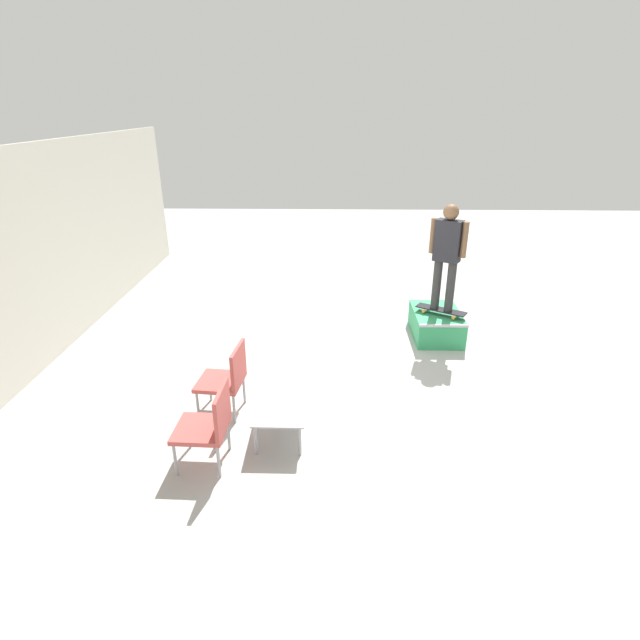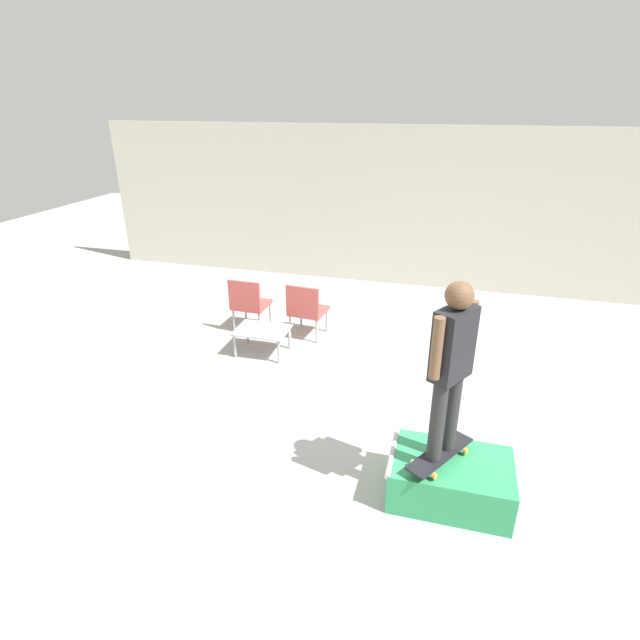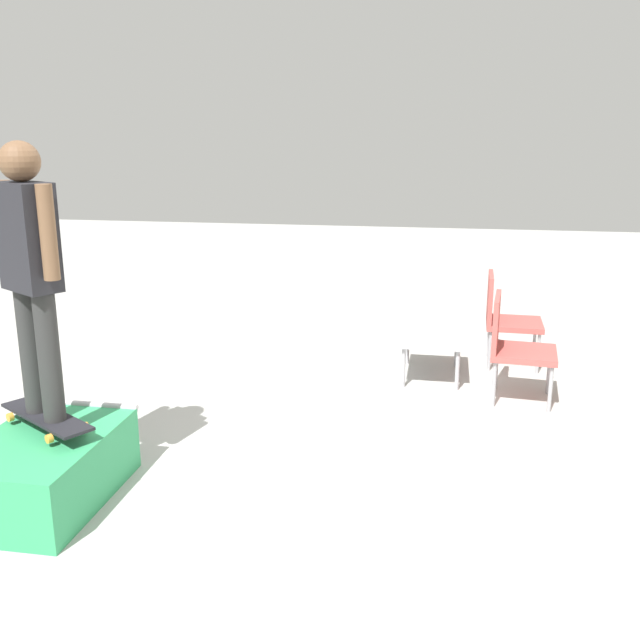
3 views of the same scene
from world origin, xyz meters
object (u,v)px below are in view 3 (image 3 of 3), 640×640
skateboard_on_ramp (46,417)px  person_skater (30,261)px  skate_ramp_box (45,469)px  coffee_table (432,341)px  patio_chair_right (513,343)px  patio_chair_left (505,315)px

skateboard_on_ramp → person_skater: size_ratio=0.47×
skate_ramp_box → skateboard_on_ramp: size_ratio=1.44×
skateboard_on_ramp → coffee_table: 3.47m
skate_ramp_box → person_skater: size_ratio=0.68×
person_skater → patio_chair_right: size_ratio=1.84×
coffee_table → patio_chair_left: (-0.48, 0.67, 0.16)m
coffee_table → patio_chair_left: patio_chair_left is taller
coffee_table → patio_chair_right: (0.47, 0.67, 0.16)m
skateboard_on_ramp → coffee_table: (-2.61, 2.28, -0.16)m
patio_chair_left → skate_ramp_box: bearing=139.6°
person_skater → patio_chair_right: 3.78m
skate_ramp_box → skateboard_on_ramp: (-0.12, -0.03, 0.29)m
skate_ramp_box → patio_chair_left: size_ratio=1.26×
skate_ramp_box → person_skater: (-0.12, -0.03, 1.26)m
skate_ramp_box → patio_chair_left: (-3.21, 2.93, 0.29)m
coffee_table → skateboard_on_ramp: bearing=-41.1°
coffee_table → patio_chair_right: bearing=55.4°
person_skater → patio_chair_left: size_ratio=1.84×
skate_ramp_box → patio_chair_right: size_ratio=1.26×
skateboard_on_ramp → patio_chair_left: bearing=77.9°
skateboard_on_ramp → person_skater: (0.00, -0.00, 0.97)m
skate_ramp_box → skateboard_on_ramp: 0.31m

